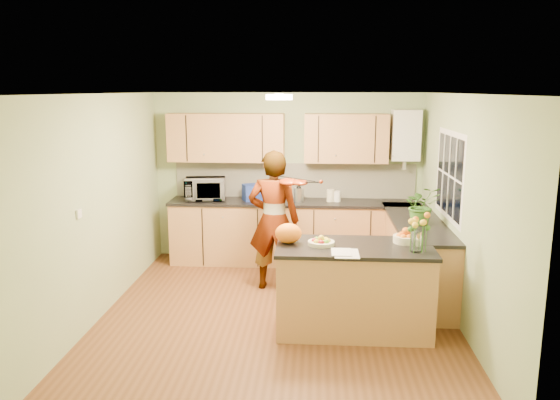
{
  "coord_description": "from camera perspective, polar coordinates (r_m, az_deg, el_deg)",
  "views": [
    {
      "loc": [
        0.42,
        -5.87,
        2.55
      ],
      "look_at": [
        -0.0,
        0.5,
        1.25
      ],
      "focal_mm": 35.0,
      "sensor_mm": 36.0,
      "label": 1
    }
  ],
  "objects": [
    {
      "name": "orange_bag",
      "position": [
        5.8,
        0.88,
        -3.5
      ],
      "size": [
        0.29,
        0.25,
        0.22
      ],
      "primitive_type": "ellipsoid",
      "rotation": [
        0.0,
        0.0,
        -0.02
      ],
      "color": "orange",
      "rests_on": "peninsula_island"
    },
    {
      "name": "ceiling",
      "position": [
        5.88,
        -0.3,
        11.05
      ],
      "size": [
        4.0,
        4.5,
        0.02
      ],
      "primitive_type": "cube",
      "color": "white",
      "rests_on": "wall_back"
    },
    {
      "name": "orange_bowl",
      "position": [
        5.98,
        13.0,
        -3.76
      ],
      "size": [
        0.26,
        0.26,
        0.15
      ],
      "color": "beige",
      "rests_on": "peninsula_island"
    },
    {
      "name": "light_switch",
      "position": [
        5.93,
        -20.26,
        -1.36
      ],
      "size": [
        0.02,
        0.09,
        0.09
      ],
      "primitive_type": "cube",
      "color": "white",
      "rests_on": "wall_left"
    },
    {
      "name": "microwave",
      "position": [
        8.13,
        -7.84,
        1.15
      ],
      "size": [
        0.63,
        0.47,
        0.32
      ],
      "primitive_type": "imported",
      "rotation": [
        0.0,
        0.0,
        0.14
      ],
      "color": "white",
      "rests_on": "back_counter"
    },
    {
      "name": "fruit_dish",
      "position": [
        5.76,
        4.32,
        -4.32
      ],
      "size": [
        0.28,
        0.28,
        0.1
      ],
      "color": "beige",
      "rests_on": "peninsula_island"
    },
    {
      "name": "kettle",
      "position": [
        7.94,
        1.97,
        0.63
      ],
      "size": [
        0.14,
        0.14,
        0.27
      ],
      "rotation": [
        0.0,
        0.0,
        -0.25
      ],
      "color": "silver",
      "rests_on": "back_counter"
    },
    {
      "name": "wall_left",
      "position": [
        6.48,
        -18.22,
        -0.62
      ],
      "size": [
        0.02,
        4.5,
        2.5
      ],
      "primitive_type": "cube",
      "color": "#92AB7A",
      "rests_on": "floor"
    },
    {
      "name": "floor",
      "position": [
        6.41,
        -0.28,
        -11.9
      ],
      "size": [
        4.5,
        4.5,
        0.0
      ],
      "primitive_type": "plane",
      "color": "brown",
      "rests_on": "ground"
    },
    {
      "name": "peninsula_island",
      "position": [
        5.93,
        7.67,
        -9.08
      ],
      "size": [
        1.64,
        0.84,
        0.94
      ],
      "color": "#B07946",
      "rests_on": "floor"
    },
    {
      "name": "upper_cabinets",
      "position": [
        8.0,
        -0.49,
        6.51
      ],
      "size": [
        3.2,
        0.34,
        0.7
      ],
      "color": "#B07946",
      "rests_on": "wall_back"
    },
    {
      "name": "splashback",
      "position": [
        8.22,
        1.52,
        2.07
      ],
      "size": [
        3.6,
        0.02,
        0.52
      ],
      "primitive_type": "cube",
      "color": "white",
      "rests_on": "back_counter"
    },
    {
      "name": "wall_right",
      "position": [
        6.21,
        18.44,
        -1.14
      ],
      "size": [
        0.02,
        4.5,
        2.5
      ],
      "primitive_type": "cube",
      "color": "#92AB7A",
      "rests_on": "floor"
    },
    {
      "name": "window_right",
      "position": [
        6.73,
        17.28,
        2.47
      ],
      "size": [
        0.01,
        1.3,
        1.05
      ],
      "color": "white",
      "rests_on": "wall_right"
    },
    {
      "name": "back_counter",
      "position": [
        8.1,
        1.41,
        -3.36
      ],
      "size": [
        3.64,
        0.62,
        0.94
      ],
      "color": "#B07946",
      "rests_on": "floor"
    },
    {
      "name": "wall_front",
      "position": [
        3.87,
        -2.7,
        -8.09
      ],
      "size": [
        4.0,
        0.02,
        2.5
      ],
      "primitive_type": "cube",
      "color": "#92AB7A",
      "rests_on": "floor"
    },
    {
      "name": "blue_box",
      "position": [
        8.02,
        -2.77,
        0.81
      ],
      "size": [
        0.36,
        0.32,
        0.24
      ],
      "primitive_type": "cube",
      "rotation": [
        0.0,
        0.0,
        0.41
      ],
      "color": "navy",
      "rests_on": "back_counter"
    },
    {
      "name": "ceiling_lamp",
      "position": [
        6.18,
        -0.1,
        10.71
      ],
      "size": [
        0.3,
        0.3,
        0.07
      ],
      "color": "#FFEABF",
      "rests_on": "ceiling"
    },
    {
      "name": "right_counter",
      "position": [
        7.15,
        14.01,
        -5.73
      ],
      "size": [
        0.62,
        2.24,
        0.94
      ],
      "color": "#B07946",
      "rests_on": "floor"
    },
    {
      "name": "wall_back",
      "position": [
        8.23,
        0.83,
        2.44
      ],
      "size": [
        4.0,
        0.02,
        2.5
      ],
      "primitive_type": "cube",
      "color": "#92AB7A",
      "rests_on": "floor"
    },
    {
      "name": "boiler",
      "position": [
        8.09,
        12.98,
        6.6
      ],
      "size": [
        0.4,
        0.3,
        0.86
      ],
      "color": "white",
      "rests_on": "wall_back"
    },
    {
      "name": "violinist",
      "position": [
        6.96,
        -0.65,
        -2.17
      ],
      "size": [
        0.69,
        0.48,
        1.8
      ],
      "primitive_type": "imported",
      "rotation": [
        0.0,
        0.0,
        3.07
      ],
      "color": "#E1AB8A",
      "rests_on": "floor"
    },
    {
      "name": "papers",
      "position": [
        5.49,
        6.96,
        -5.55
      ],
      "size": [
        0.24,
        0.33,
        0.01
      ],
      "primitive_type": "cube",
      "color": "white",
      "rests_on": "peninsula_island"
    },
    {
      "name": "jar_cream",
      "position": [
        7.97,
        5.31,
        0.48
      ],
      "size": [
        0.15,
        0.15,
        0.18
      ],
      "primitive_type": "cylinder",
      "rotation": [
        0.0,
        0.0,
        0.42
      ],
      "color": "beige",
      "rests_on": "back_counter"
    },
    {
      "name": "flower_vase",
      "position": [
        5.61,
        14.14,
        -2.22
      ],
      "size": [
        0.25,
        0.25,
        0.47
      ],
      "rotation": [
        0.0,
        0.0,
        -0.13
      ],
      "color": "silver",
      "rests_on": "peninsula_island"
    },
    {
      "name": "violin",
      "position": [
        6.62,
        0.91,
        1.91
      ],
      "size": [
        0.69,
        0.6,
        0.17
      ],
      "primitive_type": null,
      "rotation": [
        0.17,
        0.0,
        -0.61
      ],
      "color": "#491004",
      "rests_on": "violinist"
    },
    {
      "name": "jar_white",
      "position": [
        7.98,
        6.0,
        0.39
      ],
      "size": [
        0.12,
        0.12,
        0.16
      ],
      "primitive_type": "cylinder",
      "rotation": [
        0.0,
        0.0,
        0.21
      ],
      "color": "white",
      "rests_on": "back_counter"
    },
    {
      "name": "potted_plant",
      "position": [
        6.79,
        14.59,
        -0.52
      ],
      "size": [
        0.48,
        0.43,
        0.47
      ],
      "primitive_type": "imported",
      "rotation": [
        0.0,
        0.0,
        0.16
      ],
      "color": "#376B23",
      "rests_on": "right_counter"
    }
  ]
}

